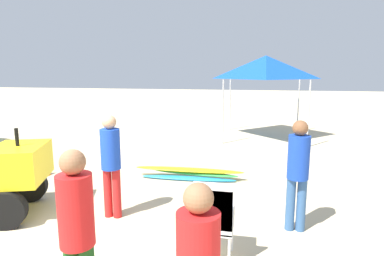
% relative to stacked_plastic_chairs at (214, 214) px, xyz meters
% --- Properties ---
extents(ground, '(80.00, 80.00, 0.00)m').
position_rel_stacked_plastic_chairs_xyz_m(ground, '(-2.31, -0.22, -0.65)').
color(ground, beige).
extents(stacked_plastic_chairs, '(0.48, 0.48, 1.11)m').
position_rel_stacked_plastic_chairs_xyz_m(stacked_plastic_chairs, '(0.00, 0.00, 0.00)').
color(stacked_plastic_chairs, white).
rests_on(stacked_plastic_chairs, ground).
extents(surfboard_pile, '(2.55, 0.52, 0.24)m').
position_rel_stacked_plastic_chairs_xyz_m(surfboard_pile, '(-0.97, 3.14, -0.52)').
color(surfboard_pile, '#268CCC').
rests_on(surfboard_pile, ground).
extents(lifeguard_near_left, '(0.32, 0.32, 1.72)m').
position_rel_stacked_plastic_chairs_xyz_m(lifeguard_near_left, '(1.12, 1.09, 0.34)').
color(lifeguard_near_left, '#33598C').
rests_on(lifeguard_near_left, ground).
extents(lifeguard_near_center, '(0.32, 0.32, 1.75)m').
position_rel_stacked_plastic_chairs_xyz_m(lifeguard_near_center, '(-1.09, -1.31, 0.36)').
color(lifeguard_near_center, '#194C19').
rests_on(lifeguard_near_center, ground).
extents(lifeguard_far_right, '(0.32, 0.32, 1.74)m').
position_rel_stacked_plastic_chairs_xyz_m(lifeguard_far_right, '(-1.84, 0.96, 0.35)').
color(lifeguard_far_right, red).
rests_on(lifeguard_far_right, ground).
extents(popup_canopy, '(2.80, 2.80, 3.00)m').
position_rel_stacked_plastic_chairs_xyz_m(popup_canopy, '(0.73, 8.32, 1.93)').
color(popup_canopy, '#B2B2B7').
rests_on(popup_canopy, ground).
extents(traffic_cone_near, '(0.33, 0.33, 0.47)m').
position_rel_stacked_plastic_chairs_xyz_m(traffic_cone_near, '(-4.44, 2.67, -0.42)').
color(traffic_cone_near, orange).
rests_on(traffic_cone_near, ground).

